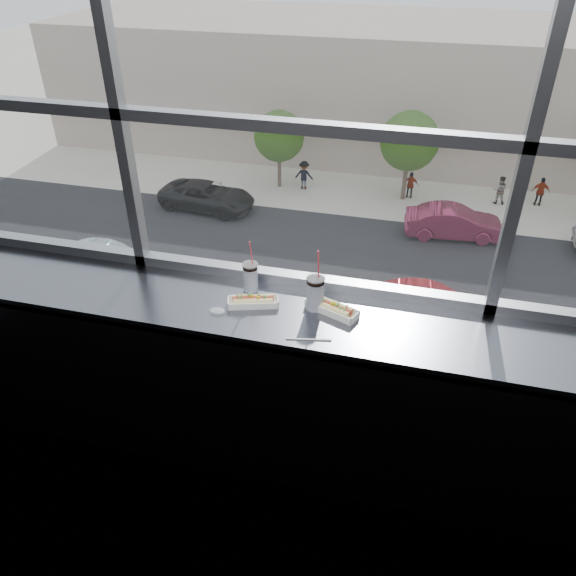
% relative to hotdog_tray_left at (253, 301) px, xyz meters
% --- Properties ---
extents(wall_back_lower, '(6.00, 0.00, 6.00)m').
position_rel_hotdog_tray_left_xyz_m(wall_back_lower, '(0.22, 0.26, -0.58)').
color(wall_back_lower, black).
rests_on(wall_back_lower, ground).
extents(window_glass, '(6.00, 0.00, 6.00)m').
position_rel_hotdog_tray_left_xyz_m(window_glass, '(0.22, 0.28, 1.17)').
color(window_glass, silver).
rests_on(window_glass, ground).
extents(window_mullions, '(6.00, 0.08, 2.40)m').
position_rel_hotdog_tray_left_xyz_m(window_mullions, '(0.22, 0.26, 1.17)').
color(window_mullions, gray).
rests_on(window_mullions, ground).
extents(counter, '(6.00, 0.55, 0.06)m').
position_rel_hotdog_tray_left_xyz_m(counter, '(0.22, -0.01, -0.06)').
color(counter, slate).
rests_on(counter, ground).
extents(counter_fascia, '(6.00, 0.04, 1.04)m').
position_rel_hotdog_tray_left_xyz_m(counter_fascia, '(0.22, -0.27, -0.58)').
color(counter_fascia, slate).
rests_on(counter_fascia, ground).
extents(hotdog_tray_left, '(0.29, 0.17, 0.07)m').
position_rel_hotdog_tray_left_xyz_m(hotdog_tray_left, '(0.00, 0.00, 0.00)').
color(hotdog_tray_left, white).
rests_on(hotdog_tray_left, counter).
extents(hotdog_tray_right, '(0.30, 0.19, 0.07)m').
position_rel_hotdog_tray_left_xyz_m(hotdog_tray_right, '(0.42, 0.04, 0.00)').
color(hotdog_tray_right, white).
rests_on(hotdog_tray_right, counter).
extents(soda_cup_left, '(0.09, 0.09, 0.32)m').
position_rel_hotdog_tray_left_xyz_m(soda_cup_left, '(-0.06, 0.14, 0.07)').
color(soda_cup_left, white).
rests_on(soda_cup_left, counter).
extents(soda_cup_right, '(0.10, 0.10, 0.37)m').
position_rel_hotdog_tray_left_xyz_m(soda_cup_right, '(0.33, 0.06, 0.08)').
color(soda_cup_right, white).
rests_on(soda_cup_right, counter).
extents(loose_straw, '(0.22, 0.05, 0.01)m').
position_rel_hotdog_tray_left_xyz_m(loose_straw, '(0.35, -0.21, -0.02)').
color(loose_straw, white).
rests_on(loose_straw, counter).
extents(wrapper, '(0.09, 0.06, 0.02)m').
position_rel_hotdog_tray_left_xyz_m(wrapper, '(-0.16, -0.11, -0.02)').
color(wrapper, silver).
rests_on(wrapper, counter).
extents(plaza_ground, '(120.00, 120.00, 0.00)m').
position_rel_hotdog_tray_left_xyz_m(plaza_ground, '(0.22, 43.76, -12.13)').
color(plaza_ground, beige).
rests_on(plaza_ground, ground).
extents(plaza_near, '(50.00, 14.00, 0.04)m').
position_rel_hotdog_tray_left_xyz_m(plaza_near, '(0.22, 7.26, -12.11)').
color(plaza_near, beige).
rests_on(plaza_near, plaza_ground).
extents(street_asphalt, '(80.00, 10.00, 0.06)m').
position_rel_hotdog_tray_left_xyz_m(street_asphalt, '(0.22, 20.26, -12.10)').
color(street_asphalt, black).
rests_on(street_asphalt, plaza_ground).
extents(far_sidewalk, '(80.00, 6.00, 0.04)m').
position_rel_hotdog_tray_left_xyz_m(far_sidewalk, '(0.22, 28.26, -12.11)').
color(far_sidewalk, beige).
rests_on(far_sidewalk, plaza_ground).
extents(far_building, '(50.00, 14.00, 8.00)m').
position_rel_hotdog_tray_left_xyz_m(far_building, '(0.22, 38.26, -8.13)').
color(far_building, tan).
rests_on(far_building, plaza_ground).
extents(car_far_b, '(3.32, 6.62, 2.12)m').
position_rel_hotdog_tray_left_xyz_m(car_far_b, '(2.63, 24.26, -11.01)').
color(car_far_b, maroon).
rests_on(car_far_b, street_asphalt).
extents(car_far_a, '(3.01, 6.10, 1.96)m').
position_rel_hotdog_tray_left_xyz_m(car_far_a, '(-10.63, 24.26, -11.09)').
color(car_far_a, black).
rests_on(car_far_a, street_asphalt).
extents(car_near_d, '(3.18, 6.33, 2.03)m').
position_rel_hotdog_tray_left_xyz_m(car_near_d, '(6.78, 16.26, -11.05)').
color(car_near_d, white).
rests_on(car_near_d, street_asphalt).
extents(car_near_b, '(2.85, 5.88, 1.90)m').
position_rel_hotdog_tray_left_xyz_m(car_near_b, '(-6.08, 16.26, -11.12)').
color(car_near_b, black).
rests_on(car_near_b, street_asphalt).
extents(car_near_a, '(2.98, 6.61, 2.17)m').
position_rel_hotdog_tray_left_xyz_m(car_near_a, '(-12.25, 16.26, -10.98)').
color(car_near_a, '#9FBAC7').
rests_on(car_near_a, street_asphalt).
extents(car_near_c, '(3.45, 7.04, 2.27)m').
position_rel_hotdog_tray_left_xyz_m(car_near_c, '(1.75, 16.26, -10.93)').
color(car_near_c, '#B32029').
rests_on(car_near_c, street_asphalt).
extents(pedestrian_b, '(0.82, 0.62, 1.85)m').
position_rel_hotdog_tray_left_xyz_m(pedestrian_b, '(0.18, 28.56, -11.16)').
color(pedestrian_b, '#66605B').
rests_on(pedestrian_b, far_sidewalk).
extents(pedestrian_d, '(0.88, 0.66, 1.99)m').
position_rel_hotdog_tray_left_xyz_m(pedestrian_d, '(7.30, 29.29, -11.09)').
color(pedestrian_d, '#66605B').
rests_on(pedestrian_d, far_sidewalk).
extents(pedestrian_c, '(0.87, 0.65, 1.95)m').
position_rel_hotdog_tray_left_xyz_m(pedestrian_c, '(5.09, 29.00, -11.11)').
color(pedestrian_c, '#66605B').
rests_on(pedestrian_c, far_sidewalk).
extents(pedestrian_a, '(0.91, 0.69, 2.06)m').
position_rel_hotdog_tray_left_xyz_m(pedestrian_a, '(-6.05, 28.28, -11.06)').
color(pedestrian_a, '#66605B').
rests_on(pedestrian_a, far_sidewalk).
extents(tree_left, '(2.94, 2.94, 4.59)m').
position_rel_hotdog_tray_left_xyz_m(tree_left, '(-7.56, 28.26, -9.01)').
color(tree_left, '#47382B').
rests_on(tree_left, far_sidewalk).
extents(tree_center, '(3.26, 3.26, 5.10)m').
position_rel_hotdog_tray_left_xyz_m(tree_center, '(-0.17, 28.26, -8.67)').
color(tree_center, '#47382B').
rests_on(tree_center, far_sidewalk).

